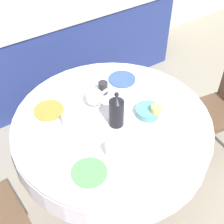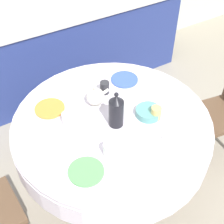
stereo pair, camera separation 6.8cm
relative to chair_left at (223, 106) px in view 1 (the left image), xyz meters
name	(u,v)px [view 1 (the left image)]	position (x,y,z in m)	size (l,w,h in m)	color
ground_plane	(112,180)	(-1.04, 0.18, -0.50)	(12.00, 12.00, 0.00)	#9E937F
kitchen_counter	(36,58)	(-1.04, 1.63, -0.03)	(3.24, 0.64, 0.93)	navy
dining_table	(112,132)	(-1.04, 0.18, 0.13)	(1.44, 1.44, 0.75)	olive
chair_left	(223,106)	(0.00, 0.00, 0.00)	(0.46, 0.46, 0.87)	brown
plate_near_left	(89,172)	(-1.41, -0.12, 0.26)	(0.22, 0.22, 0.01)	#5BA85B
cup_near_left	(111,150)	(-1.22, -0.08, 0.30)	(0.07, 0.07, 0.10)	white
plate_near_right	(179,134)	(-0.74, -0.19, 0.26)	(0.22, 0.22, 0.01)	white
cup_near_right	(156,112)	(-0.76, 0.03, 0.30)	(0.07, 0.07, 0.10)	#DBB766
plate_far_left	(49,110)	(-1.37, 0.51, 0.26)	(0.22, 0.22, 0.01)	orange
cup_far_left	(67,120)	(-1.33, 0.30, 0.30)	(0.07, 0.07, 0.10)	white
plate_far_right	(122,79)	(-0.71, 0.52, 0.26)	(0.22, 0.22, 0.01)	#3856AD
cup_far_right	(103,88)	(-0.93, 0.47, 0.30)	(0.07, 0.07, 0.10)	#28282D
coffee_carafe	(116,111)	(-1.03, 0.13, 0.38)	(0.10, 0.10, 0.29)	black
teapot	(95,97)	(-1.06, 0.38, 0.33)	(0.18, 0.13, 0.17)	silver
fruit_bowl	(148,111)	(-0.79, 0.09, 0.28)	(0.18, 0.18, 0.05)	#569993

